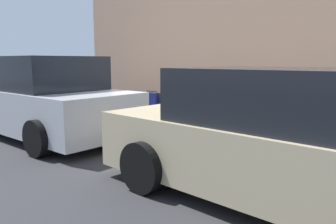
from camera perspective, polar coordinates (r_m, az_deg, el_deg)
name	(u,v)px	position (r m, az deg, el deg)	size (l,w,h in m)	color
ground_plane	(160,137)	(7.21, -1.41, -4.20)	(40.00, 40.00, 0.00)	#28282B
sidewalk_curb	(222,118)	(9.16, 9.24, -1.10)	(18.00, 5.00, 0.14)	#9E9B93
suitcase_black_0	(335,135)	(6.03, 26.51, -3.51)	(0.38, 0.26, 0.79)	black
suitcase_navy_1	(305,131)	(6.24, 22.22, -3.06)	(0.44, 0.25, 0.73)	navy
suitcase_silver_2	(278,121)	(6.41, 18.21, -1.45)	(0.36, 0.25, 1.02)	#9EA0A8
suitcase_teal_3	(248,123)	(6.54, 13.49, -1.84)	(0.51, 0.27, 0.81)	#0F606B
suitcase_olive_4	(226,116)	(6.85, 9.88, -0.72)	(0.37, 0.24, 0.93)	#59601E
suitcase_red_5	(206,114)	(7.15, 6.44, -0.32)	(0.48, 0.21, 0.77)	red
suitcase_maroon_6	(187,116)	(7.51, 3.17, -0.63)	(0.42, 0.23, 0.56)	maroon
suitcase_black_7	(169,111)	(7.81, 0.25, 0.16)	(0.40, 0.28, 0.82)	black
suitcase_navy_8	(152,108)	(8.07, -2.75, 0.77)	(0.39, 0.20, 0.77)	navy
fire_hydrant	(133,104)	(8.58, -5.98, 1.30)	(0.39, 0.21, 0.71)	#D89E0C
bollard_post	(109,103)	(9.07, -10.04, 1.50)	(0.14, 0.14, 0.71)	#333338
parked_car_beige_0	(284,141)	(3.99, 19.14, -4.66)	(4.48, 2.11, 1.53)	tan
parked_car_silver_1	(46,100)	(7.56, -19.96, 1.96)	(4.26, 2.15, 1.70)	#B2B5BA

